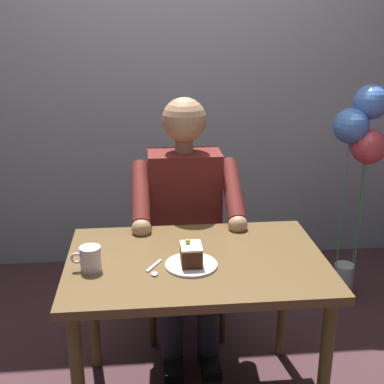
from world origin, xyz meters
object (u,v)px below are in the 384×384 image
(seated_person, at_px, (186,221))
(cake_slice, at_px, (191,254))
(dessert_spoon, at_px, (154,270))
(balloon_display, at_px, (361,147))
(chair, at_px, (183,240))
(coffee_cup, at_px, (90,258))
(dining_table, at_px, (196,278))

(seated_person, distance_m, cake_slice, 0.58)
(cake_slice, bearing_deg, dessert_spoon, 10.75)
(seated_person, xyz_separation_m, balloon_display, (-0.99, -0.28, 0.29))
(cake_slice, xyz_separation_m, balloon_display, (-1.02, -0.84, 0.19))
(dessert_spoon, xyz_separation_m, balloon_display, (-1.17, -0.87, 0.24))
(cake_slice, distance_m, dessert_spoon, 0.15)
(seated_person, bearing_deg, chair, -90.00)
(cake_slice, relative_size, balloon_display, 0.08)
(balloon_display, bearing_deg, cake_slice, 39.56)
(chair, xyz_separation_m, balloon_display, (-0.99, -0.11, 0.47))
(chair, distance_m, cake_slice, 0.78)
(coffee_cup, xyz_separation_m, balloon_display, (-1.41, -0.84, 0.19))
(chair, distance_m, seated_person, 0.24)
(cake_slice, bearing_deg, chair, -92.13)
(seated_person, distance_m, coffee_cup, 0.71)
(dining_table, distance_m, coffee_cup, 0.44)
(cake_slice, distance_m, balloon_display, 1.34)
(chair, xyz_separation_m, coffee_cup, (0.42, 0.73, 0.27))
(seated_person, height_order, cake_slice, seated_person)
(coffee_cup, bearing_deg, dining_table, -171.84)
(seated_person, bearing_deg, coffee_cup, 53.63)
(coffee_cup, bearing_deg, dessert_spoon, 172.71)
(dining_table, distance_m, cake_slice, 0.16)
(dessert_spoon, height_order, balloon_display, balloon_display)
(chair, xyz_separation_m, cake_slice, (0.03, 0.74, 0.27))
(balloon_display, bearing_deg, coffee_cup, 30.80)
(cake_slice, height_order, balloon_display, balloon_display)
(dining_table, relative_size, cake_slice, 9.88)
(dining_table, bearing_deg, cake_slice, 66.50)
(chair, bearing_deg, dining_table, 90.00)
(coffee_cup, height_order, dessert_spoon, coffee_cup)
(chair, xyz_separation_m, dessert_spoon, (0.17, 0.76, 0.23))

